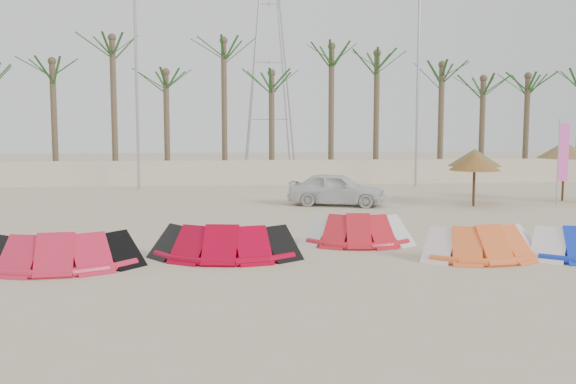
{
  "coord_description": "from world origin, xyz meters",
  "views": [
    {
      "loc": [
        -1.79,
        -12.02,
        3.23
      ],
      "look_at": [
        0.0,
        6.0,
        1.3
      ],
      "focal_mm": 40.0,
      "sensor_mm": 36.0,
      "label": 1
    }
  ],
  "objects": [
    {
      "name": "ground",
      "position": [
        0.0,
        0.0,
        0.0
      ],
      "size": [
        120.0,
        120.0,
        0.0
      ],
      "primitive_type": "plane",
      "color": "#C7B293",
      "rests_on": "ground"
    },
    {
      "name": "boundary_wall",
      "position": [
        0.0,
        22.0,
        0.65
      ],
      "size": [
        60.0,
        0.3,
        1.3
      ],
      "primitive_type": "cube",
      "color": "beige",
      "rests_on": "ground"
    },
    {
      "name": "palm_line",
      "position": [
        0.67,
        23.5,
        6.44
      ],
      "size": [
        52.0,
        4.0,
        7.7
      ],
      "color": "brown",
      "rests_on": "ground"
    },
    {
      "name": "lamp_b",
      "position": [
        -5.96,
        20.0,
        5.77
      ],
      "size": [
        1.25,
        0.14,
        11.0
      ],
      "color": "#A5A8AD",
      "rests_on": "ground"
    },
    {
      "name": "lamp_c",
      "position": [
        8.04,
        20.0,
        5.77
      ],
      "size": [
        1.25,
        0.14,
        11.0
      ],
      "color": "#A5A8AD",
      "rests_on": "ground"
    },
    {
      "name": "pylon",
      "position": [
        1.0,
        28.0,
        0.0
      ],
      "size": [
        3.0,
        3.0,
        14.0
      ],
      "primitive_type": null,
      "color": "#A5A8AD",
      "rests_on": "ground"
    },
    {
      "name": "kite_red_left",
      "position": [
        -5.49,
        2.76,
        0.42
      ],
      "size": [
        3.63,
        1.82,
        0.9
      ],
      "color": "red",
      "rests_on": "ground"
    },
    {
      "name": "kite_red_mid",
      "position": [
        -1.82,
        3.52,
        0.42
      ],
      "size": [
        3.68,
        2.01,
        0.9
      ],
      "color": "#AB001D",
      "rests_on": "ground"
    },
    {
      "name": "kite_red_right",
      "position": [
        1.73,
        4.9,
        0.42
      ],
      "size": [
        3.05,
        1.83,
        0.9
      ],
      "color": "red",
      "rests_on": "ground"
    },
    {
      "name": "kite_orange",
      "position": [
        4.37,
        2.78,
        0.42
      ],
      "size": [
        3.16,
        1.79,
        0.9
      ],
      "color": "orange",
      "rests_on": "ground"
    },
    {
      "name": "parasol_left",
      "position": [
        8.33,
        13.13,
        1.86
      ],
      "size": [
        2.13,
        2.13,
        2.22
      ],
      "color": "#4C331E",
      "rests_on": "ground"
    },
    {
      "name": "parasol_mid",
      "position": [
        7.95,
        12.14,
        1.76
      ],
      "size": [
        1.98,
        1.98,
        2.12
      ],
      "color": "#4C331E",
      "rests_on": "ground"
    },
    {
      "name": "parasol_right",
      "position": [
        12.36,
        13.5,
        2.14
      ],
      "size": [
        2.22,
        2.22,
        2.5
      ],
      "color": "#4C331E",
      "rests_on": "ground"
    },
    {
      "name": "flag_pink",
      "position": [
        11.23,
        11.6,
        2.04
      ],
      "size": [
        0.45,
        0.04,
        3.44
      ],
      "color": "#A5A8AD",
      "rests_on": "ground"
    },
    {
      "name": "car",
      "position": [
        2.64,
        12.96,
        0.65
      ],
      "size": [
        4.12,
        2.68,
        1.3
      ],
      "primitive_type": "imported",
      "rotation": [
        0.0,
        0.0,
        1.24
      ],
      "color": "silver",
      "rests_on": "ground"
    }
  ]
}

